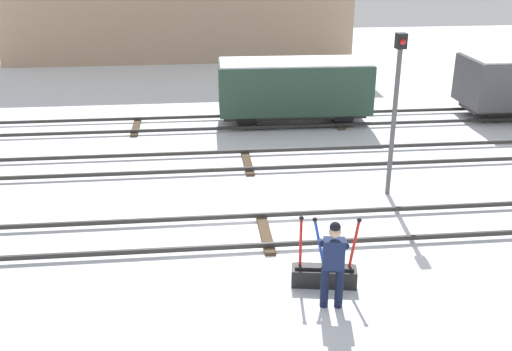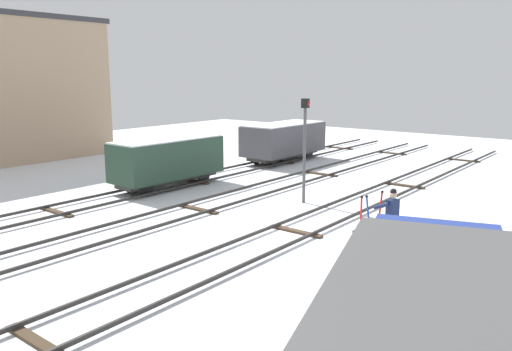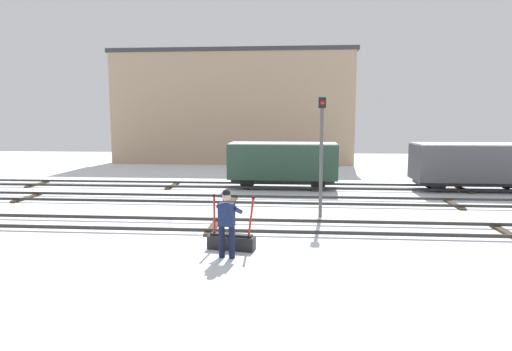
# 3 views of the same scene
# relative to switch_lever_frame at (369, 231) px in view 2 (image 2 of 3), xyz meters

# --- Properties ---
(ground_plane) EXTENTS (60.00, 60.00, 0.00)m
(ground_plane) POSITION_rel_switch_lever_frame_xyz_m (-0.87, 2.16, -0.25)
(ground_plane) COLOR silver
(track_main_line) EXTENTS (44.00, 1.94, 0.18)m
(track_main_line) POSITION_rel_switch_lever_frame_xyz_m (-0.87, 2.16, -0.14)
(track_main_line) COLOR #2D2B28
(track_main_line) RESTS_ON ground_plane
(track_siding_near) EXTENTS (44.00, 1.94, 0.18)m
(track_siding_near) POSITION_rel_switch_lever_frame_xyz_m (-0.87, 6.58, -0.14)
(track_siding_near) COLOR #2D2B28
(track_siding_near) RESTS_ON ground_plane
(track_siding_far) EXTENTS (44.00, 1.94, 0.18)m
(track_siding_far) POSITION_rel_switch_lever_frame_xyz_m (-0.87, 10.36, -0.14)
(track_siding_far) COLOR #2D2B28
(track_siding_far) RESTS_ON ground_plane
(switch_lever_frame) EXTENTS (1.28, 0.56, 1.45)m
(switch_lever_frame) POSITION_rel_switch_lever_frame_xyz_m (0.00, 0.00, 0.00)
(switch_lever_frame) COLOR black
(switch_lever_frame) RESTS_ON ground_plane
(rail_worker) EXTENTS (0.61, 0.70, 1.71)m
(rail_worker) POSITION_rel_switch_lever_frame_xyz_m (-0.01, -0.69, 0.71)
(rail_worker) COLOR #111831
(rail_worker) RESTS_ON ground_plane
(delivery_truck) EXTENTS (6.57, 3.97, 2.83)m
(delivery_truck) POSITION_rel_switch_lever_frame_xyz_m (-8.09, -4.68, 1.37)
(delivery_truck) COLOR navy
(delivery_truck) RESTS_ON ground_plane
(signal_post) EXTENTS (0.24, 0.32, 4.11)m
(signal_post) POSITION_rel_switch_lever_frame_xyz_m (2.55, 4.07, 2.25)
(signal_post) COLOR #4C4C4C
(signal_post) RESTS_ON ground_plane
(freight_car_back_track) EXTENTS (5.56, 2.27, 2.22)m
(freight_car_back_track) POSITION_rel_switch_lever_frame_xyz_m (10.08, 10.36, 1.05)
(freight_car_back_track) COLOR #2D2B28
(freight_car_back_track) RESTS_ON ground_plane
(freight_car_far_end) EXTENTS (5.24, 2.05, 2.22)m
(freight_car_far_end) POSITION_rel_switch_lever_frame_xyz_m (1.10, 10.36, 1.04)
(freight_car_far_end) COLOR #2D2B28
(freight_car_far_end) RESTS_ON ground_plane
(perched_bird_roof_left) EXTENTS (0.28, 0.23, 0.13)m
(perched_bird_roof_left) POSITION_rel_switch_lever_frame_xyz_m (3.43, 23.03, 8.20)
(perched_bird_roof_left) COLOR #333338
(perched_bird_roof_left) RESTS_ON apartment_building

